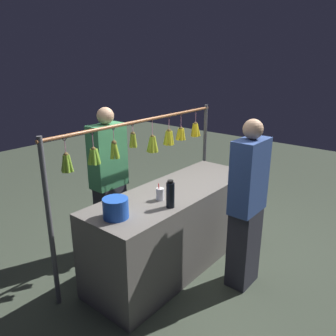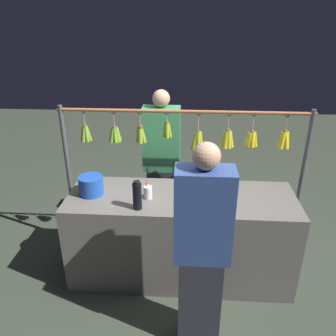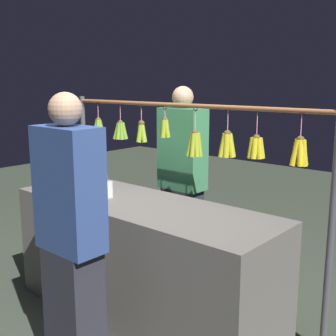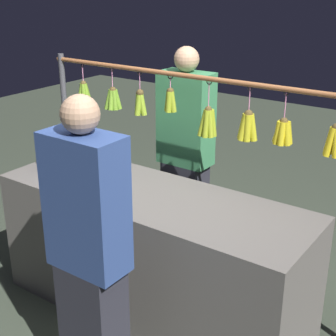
% 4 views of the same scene
% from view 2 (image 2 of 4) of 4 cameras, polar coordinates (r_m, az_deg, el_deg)
% --- Properties ---
extents(ground_plane, '(12.00, 12.00, 0.00)m').
position_cam_2_polar(ground_plane, '(3.54, 2.03, -16.96)').
color(ground_plane, '#394235').
extents(market_counter, '(2.04, 0.69, 0.86)m').
position_cam_2_polar(market_counter, '(3.27, 2.14, -11.33)').
color(market_counter, '#66605B').
rests_on(market_counter, ground).
extents(display_rack, '(2.40, 0.13, 1.56)m').
position_cam_2_polar(display_rack, '(3.30, 3.19, 3.31)').
color(display_rack, '#4C4C51').
rests_on(display_rack, ground).
extents(water_bottle, '(0.08, 0.08, 0.25)m').
position_cam_2_polar(water_bottle, '(2.81, -5.19, -4.64)').
color(water_bottle, black).
rests_on(water_bottle, market_counter).
extents(blue_bucket, '(0.22, 0.22, 0.17)m').
position_cam_2_polar(blue_bucket, '(3.11, -12.81, -2.86)').
color(blue_bucket, blue).
rests_on(blue_bucket, market_counter).
extents(drink_cup, '(0.08, 0.08, 0.17)m').
position_cam_2_polar(drink_cup, '(2.98, -3.41, -4.09)').
color(drink_cup, silver).
rests_on(drink_cup, market_counter).
extents(vendor_person, '(0.39, 0.21, 1.65)m').
position_cam_2_polar(vendor_person, '(3.73, -1.07, 0.35)').
color(vendor_person, '#2D2D38').
rests_on(vendor_person, ground).
extents(customer_person, '(0.39, 0.21, 1.64)m').
position_cam_2_polar(customer_person, '(2.47, 5.65, -14.06)').
color(customer_person, '#2D2D38').
rests_on(customer_person, ground).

